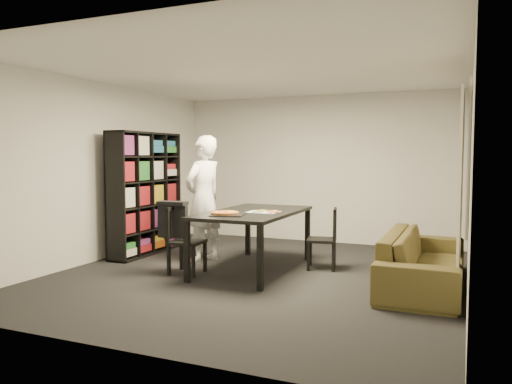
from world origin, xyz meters
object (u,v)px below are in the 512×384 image
at_px(dining_table, 253,216).
at_px(pepperoni_pizza, 225,213).
at_px(bookshelf, 146,193).
at_px(sofa, 424,260).
at_px(person, 204,199).
at_px(chair_right, 328,234).
at_px(chair_left, 181,235).
at_px(baking_tray, 228,215).

distance_m(dining_table, pepperoni_pizza, 0.56).
height_order(bookshelf, pepperoni_pizza, bookshelf).
bearing_deg(sofa, bookshelf, 84.66).
height_order(bookshelf, person, bookshelf).
bearing_deg(bookshelf, person, -5.86).
bearing_deg(dining_table, pepperoni_pizza, -106.83).
relative_size(dining_table, chair_right, 2.31).
bearing_deg(bookshelf, sofa, -5.34).
xyz_separation_m(dining_table, sofa, (2.18, 0.01, -0.41)).
xyz_separation_m(chair_right, pepperoni_pizza, (-1.06, -1.00, 0.35)).
relative_size(dining_table, pepperoni_pizza, 5.48).
distance_m(bookshelf, chair_right, 2.94).
height_order(chair_left, person, person).
relative_size(chair_right, person, 0.45).
bearing_deg(sofa, chair_left, 99.95).
relative_size(person, pepperoni_pizza, 5.23).
height_order(dining_table, chair_right, chair_right).
relative_size(dining_table, person, 1.05).
bearing_deg(chair_left, dining_table, -61.56).
bearing_deg(dining_table, chair_right, 27.96).
distance_m(chair_left, pepperoni_pizza, 0.72).
height_order(chair_left, pepperoni_pizza, chair_left).
height_order(chair_left, chair_right, chair_left).
distance_m(person, baking_tray, 1.16).
xyz_separation_m(chair_left, chair_right, (1.70, 0.99, -0.03)).
xyz_separation_m(chair_right, person, (-1.81, -0.19, 0.44)).
xyz_separation_m(bookshelf, chair_right, (2.90, 0.08, -0.48)).
relative_size(bookshelf, chair_right, 2.29).
xyz_separation_m(baking_tray, pepperoni_pizza, (-0.05, 0.03, 0.02)).
bearing_deg(chair_left, baking_tray, -97.03).
bearing_deg(pepperoni_pizza, chair_left, 179.08).
xyz_separation_m(dining_table, baking_tray, (-0.11, -0.55, 0.08)).
height_order(person, baking_tray, person).
bearing_deg(chair_left, person, 3.50).
bearing_deg(person, baking_tray, 59.02).
height_order(dining_table, baking_tray, baking_tray).
bearing_deg(dining_table, sofa, 0.25).
bearing_deg(chair_right, sofa, 57.68).
height_order(chair_right, pepperoni_pizza, pepperoni_pizza).
distance_m(chair_left, baking_tray, 0.76).
bearing_deg(pepperoni_pizza, sofa, 12.86).
relative_size(dining_table, sofa, 0.88).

